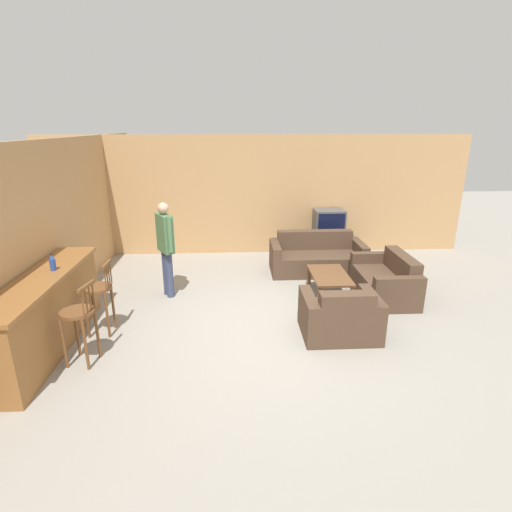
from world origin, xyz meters
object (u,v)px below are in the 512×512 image
object	(u,v)px
bar_chair_near	(79,319)
armchair_near	(340,317)
tv	(329,221)
loveseat_right	(386,281)
person_by_window	(166,244)
bar_chair_mid	(99,294)
couch_far	(316,258)
coffee_table	(330,278)
tv_unit	(328,244)
bottle	(53,263)

from	to	relation	value
bar_chair_near	armchair_near	world-z (taller)	bar_chair_near
bar_chair_near	tv	xyz separation A→B (m)	(3.94, 4.08, 0.19)
loveseat_right	person_by_window	size ratio (longest dim) A/B	0.87
bar_chair_mid	loveseat_right	world-z (taller)	bar_chair_mid
bar_chair_near	bar_chair_mid	bearing A→B (deg)	89.98
bar_chair_mid	tv	world-z (taller)	bar_chair_mid
armchair_near	couch_far	bearing A→B (deg)	85.89
bar_chair_near	coffee_table	xyz separation A→B (m)	(3.44, 1.74, -0.22)
bar_chair_near	person_by_window	bearing A→B (deg)	70.06
armchair_near	bar_chair_near	bearing A→B (deg)	-171.67
bar_chair_mid	tv_unit	distance (m)	5.18
coffee_table	bottle	xyz separation A→B (m)	(-3.92, -1.14, 0.74)
bar_chair_mid	bottle	size ratio (longest dim) A/B	4.51
armchair_near	bar_chair_mid	bearing A→B (deg)	175.50
bar_chair_near	person_by_window	world-z (taller)	person_by_window
couch_far	coffee_table	size ratio (longest dim) A/B	1.80
bar_chair_near	tv_unit	size ratio (longest dim) A/B	1.03
bar_chair_near	armchair_near	bearing A→B (deg)	8.33
loveseat_right	tv	bearing A→B (deg)	101.69
loveseat_right	bottle	distance (m)	5.11
couch_far	tv	distance (m)	1.23
tv_unit	person_by_window	size ratio (longest dim) A/B	0.63
bar_chair_near	bar_chair_mid	distance (m)	0.74
couch_far	tv_unit	bearing A→B (deg)	66.00
armchair_near	coffee_table	size ratio (longest dim) A/B	1.02
tv_unit	tv	size ratio (longest dim) A/B	1.56
couch_far	loveseat_right	xyz separation A→B (m)	(0.94, -1.28, -0.00)
bar_chair_mid	coffee_table	xyz separation A→B (m)	(3.44, 1.00, -0.22)
coffee_table	tv_unit	xyz separation A→B (m)	(0.51, 2.35, -0.11)
bar_chair_mid	tv_unit	size ratio (longest dim) A/B	1.03
tv	bottle	bearing A→B (deg)	-141.86
armchair_near	bottle	xyz separation A→B (m)	(-3.78, 0.12, 0.82)
bar_chair_near	coffee_table	distance (m)	3.86
tv	armchair_near	bearing A→B (deg)	-100.14
coffee_table	tv_unit	distance (m)	2.40
coffee_table	tv	xyz separation A→B (m)	(0.51, 2.34, 0.41)
tv	bottle	size ratio (longest dim) A/B	2.80
bar_chair_near	couch_far	bearing A→B (deg)	41.23
bar_chair_near	tv	size ratio (longest dim) A/B	1.61
couch_far	coffee_table	world-z (taller)	couch_far
armchair_near	loveseat_right	size ratio (longest dim) A/B	0.74
bar_chair_mid	person_by_window	distance (m)	1.49
bar_chair_mid	couch_far	size ratio (longest dim) A/B	0.57
bar_chair_near	tv_unit	xyz separation A→B (m)	(3.94, 4.09, -0.33)
armchair_near	tv	world-z (taller)	tv
bottle	person_by_window	world-z (taller)	person_by_window
coffee_table	bar_chair_mid	bearing A→B (deg)	-163.83
coffee_table	tv	bearing A→B (deg)	77.81
armchair_near	tv_unit	size ratio (longest dim) A/B	1.02
couch_far	bottle	distance (m)	4.74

